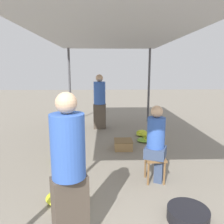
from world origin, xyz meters
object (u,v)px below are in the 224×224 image
Objects in this scene: banana_pile_right_1 at (146,138)px; shopper_walking_mid at (100,104)px; vendor_seated at (157,143)px; banana_pile_left_1 at (64,156)px; basin_black at (188,215)px; crate_near at (123,145)px; stool at (155,162)px; shopper_walking_far at (100,101)px; banana_pile_left_0 at (66,197)px; vendor_foreground at (69,168)px; banana_pile_right_0 at (143,134)px.

shopper_walking_mid reaches higher than banana_pile_right_1.
banana_pile_left_1 is at bearing 151.79° from vendor_seated.
shopper_walking_mid is at bearing 105.86° from vendor_seated.
basin_black is 1.21× the size of crate_near.
basin_black is at bearing -78.54° from stool.
shopper_walking_far is at bearing 106.45° from stool.
banana_pile_left_1 reaches higher than crate_near.
basin_black is 1.72m from banana_pile_left_0.
banana_pile_right_1 is (0.03, 3.16, 0.03)m from basin_black.
vendor_foreground is 1.14m from banana_pile_left_0.
crate_near is at bearing 104.71° from stool.
stool is 0.83× the size of banana_pile_right_0.
vendor_foreground is 1.10× the size of shopper_walking_mid.
vendor_foreground reaches higher than banana_pile_left_0.
banana_pile_left_1 reaches higher than banana_pile_left_0.
shopper_walking_mid is (0.70, 2.80, 0.71)m from banana_pile_left_1.
banana_pile_left_0 is at bearing -158.93° from stool.
banana_pile_right_0 is at bearing 57.16° from crate_near.
stool is at bearing -75.29° from crate_near.
banana_pile_right_1 reaches higher than crate_near.
shopper_walking_mid is at bearing 106.18° from crate_near.
vendor_foreground is at bearing -92.26° from shopper_walking_mid.
banana_pile_right_1 is at bearing -92.52° from banana_pile_right_0.
basin_black is at bearing -90.84° from banana_pile_right_0.
basin_black is 0.97× the size of banana_pile_left_1.
banana_pile_left_0 is at bearing 104.53° from vendor_foreground.
banana_pile_left_0 is at bearing -122.19° from banana_pile_right_1.
banana_pile_left_1 is (-1.74, 0.95, -0.26)m from stool.
shopper_walking_mid reaches higher than banana_pile_left_0.
banana_pile_right_1 is 0.28× the size of shopper_walking_mid.
stool reaches higher than banana_pile_left_0.
vendor_foreground is 1.27× the size of vendor_seated.
banana_pile_right_0 is at bearing 69.17° from vendor_foreground.
crate_near is at bearing 103.44° from basin_black.
banana_pile_right_0 is at bearing -40.52° from shopper_walking_mid.
vendor_seated is 3.67m from shopper_walking_far.
vendor_foreground is 3.07× the size of banana_pile_left_1.
vendor_seated is at bearing 46.63° from vendor_foreground.
shopper_walking_mid is 0.27m from shopper_walking_far.
crate_near is at bearing 25.44° from banana_pile_left_1.
banana_pile_left_0 is 1.46× the size of crate_near.
banana_pile_left_0 is at bearing -118.16° from banana_pile_right_0.
basin_black is at bearing -90.57° from banana_pile_right_1.
vendor_seated is at bearing 100.37° from basin_black.
shopper_walking_far is (-1.25, 4.55, 0.84)m from basin_black.
shopper_walking_mid is (0.40, 4.31, 0.74)m from banana_pile_left_0.
vendor_foreground is 1.69m from basin_black.
crate_near is at bearing -140.63° from banana_pile_right_1.
vendor_seated is 1.69m from banana_pile_left_0.
vendor_foreground is at bearing -75.47° from banana_pile_left_0.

